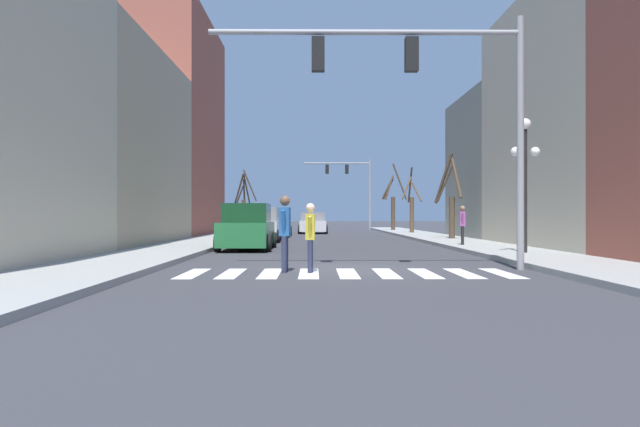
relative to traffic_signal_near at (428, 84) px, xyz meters
The scene contains 20 objects.
ground_plane 5.06m from the traffic_signal_near, 165.54° to the left, with size 240.00×240.00×0.00m, color #38383D.
sidewalk_left 9.26m from the traffic_signal_near, behind, with size 2.92×90.00×0.15m.
sidewalk_right 6.08m from the traffic_signal_near, ahead, with size 2.92×90.00×0.15m.
building_row_left 19.08m from the traffic_signal_near, 131.12° to the left, with size 6.00×36.83×13.92m.
building_row_right 12.13m from the traffic_signal_near, 45.69° to the left, with size 6.00×29.37×10.19m.
crosswalk_stripes 5.11m from the traffic_signal_near, 156.63° to the right, with size 7.65×2.60×0.01m.
traffic_signal_near is the anchor object (origin of this frame).
traffic_signal_far 41.87m from the traffic_signal_near, 89.17° to the left, with size 6.13×0.28×6.52m.
street_lamp_right_corner 6.26m from the traffic_signal_near, 49.15° to the left, with size 0.95×0.36×4.32m.
car_driving_toward_lane 31.11m from the traffic_signal_near, 95.41° to the left, with size 2.14×4.85×1.55m.
car_parked_left_near 11.24m from the traffic_signal_near, 120.88° to the left, with size 2.09×4.81×1.81m.
car_parked_right_mid 17.66m from the traffic_signal_near, 108.49° to the left, with size 2.02×4.48×1.74m.
car_parked_left_far 24.59m from the traffic_signal_near, 102.79° to the left, with size 2.20×4.51×1.75m.
pedestrian_near_right_corner 11.08m from the traffic_signal_near, 71.99° to the left, with size 0.28×0.69×1.59m.
pedestrian_on_left_sidewalk 5.00m from the traffic_signal_near, behind, with size 0.27×0.78×1.82m.
pedestrian_on_right_sidewalk 4.70m from the traffic_signal_near, 167.42° to the right, with size 0.23×0.71×1.64m.
street_tree_right_mid 35.34m from the traffic_signal_near, 84.19° to the left, with size 2.07×1.07×5.40m.
street_tree_right_near 28.24m from the traffic_signal_near, 81.90° to the left, with size 1.42×2.38×4.58m.
street_tree_right_far 33.60m from the traffic_signal_near, 104.20° to the left, with size 1.85×1.23×4.69m.
street_tree_left_far 17.57m from the traffic_signal_near, 75.82° to the left, with size 1.07×2.10×4.45m.
Camera 1 is at (-0.77, -15.88, 1.36)m, focal length 35.00 mm.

